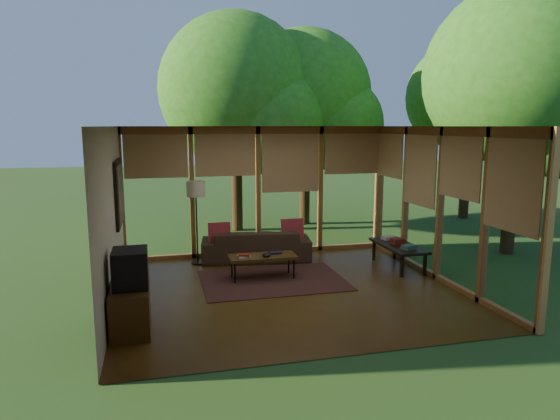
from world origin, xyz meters
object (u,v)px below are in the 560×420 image
object	(u,v)px
media_cabinet	(131,308)
floor_lamp	(196,194)
side_console	(398,247)
sofa	(256,245)
television	(130,268)
coffee_table	(263,257)

from	to	relation	value
media_cabinet	floor_lamp	size ratio (longest dim) A/B	0.61
floor_lamp	side_console	bearing A→B (deg)	-17.80
sofa	media_cabinet	world-z (taller)	sofa
floor_lamp	side_console	world-z (taller)	floor_lamp
media_cabinet	floor_lamp	bearing A→B (deg)	69.66
television	side_console	world-z (taller)	television
television	coffee_table	size ratio (longest dim) A/B	0.46
media_cabinet	side_console	xyz separation A→B (m)	(4.87, 1.86, 0.11)
side_console	television	bearing A→B (deg)	-159.04
television	floor_lamp	size ratio (longest dim) A/B	0.33
sofa	coffee_table	size ratio (longest dim) A/B	1.82
sofa	floor_lamp	distance (m)	1.61
floor_lamp	side_console	distance (m)	4.05
media_cabinet	side_console	distance (m)	5.21
television	side_console	xyz separation A→B (m)	(4.85, 1.86, -0.44)
media_cabinet	television	xyz separation A→B (m)	(0.02, 0.00, 0.55)
sofa	side_console	bearing A→B (deg)	162.82
media_cabinet	coffee_table	distance (m)	2.83
coffee_table	television	bearing A→B (deg)	-140.37
sofa	television	world-z (taller)	television
sofa	side_console	size ratio (longest dim) A/B	1.56
media_cabinet	floor_lamp	world-z (taller)	floor_lamp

